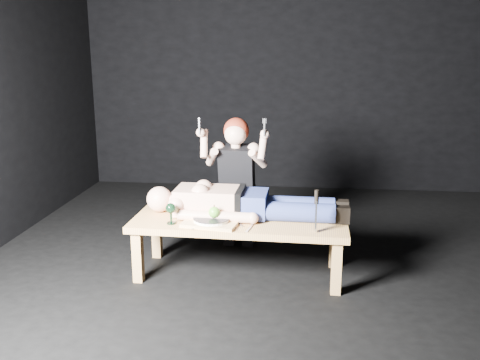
# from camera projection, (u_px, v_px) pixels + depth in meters

# --- Properties ---
(ground) EXTENTS (5.00, 5.00, 0.00)m
(ground) POSITION_uv_depth(u_px,v_px,m) (280.00, 264.00, 4.34)
(ground) COLOR black
(ground) RESTS_ON ground
(back_wall) EXTENTS (5.00, 0.00, 5.00)m
(back_wall) POSITION_uv_depth(u_px,v_px,m) (290.00, 67.00, 6.38)
(back_wall) COLOR black
(back_wall) RESTS_ON ground
(table) EXTENTS (1.66, 0.66, 0.45)m
(table) POSITION_uv_depth(u_px,v_px,m) (239.00, 247.00, 4.11)
(table) COLOR gold
(table) RESTS_ON ground
(lying_man) EXTENTS (1.64, 0.55, 0.26)m
(lying_man) POSITION_uv_depth(u_px,v_px,m) (247.00, 200.00, 4.11)
(lying_man) COLOR tan
(lying_man) RESTS_ON table
(kneeling_woman) EXTENTS (0.68, 0.75, 1.20)m
(kneeling_woman) POSITION_uv_depth(u_px,v_px,m) (238.00, 181.00, 4.59)
(kneeling_woman) COLOR black
(kneeling_woman) RESTS_ON ground
(serving_tray) EXTENTS (0.44, 0.35, 0.02)m
(serving_tray) POSITION_uv_depth(u_px,v_px,m) (211.00, 222.00, 3.95)
(serving_tray) COLOR tan
(serving_tray) RESTS_ON table
(plate) EXTENTS (0.31, 0.31, 0.02)m
(plate) POSITION_uv_depth(u_px,v_px,m) (211.00, 219.00, 3.94)
(plate) COLOR white
(plate) RESTS_ON serving_tray
(apple) EXTENTS (0.09, 0.09, 0.09)m
(apple) POSITION_uv_depth(u_px,v_px,m) (214.00, 212.00, 3.93)
(apple) COLOR #438C1A
(apple) RESTS_ON plate
(goblet) EXTENTS (0.08, 0.08, 0.16)m
(goblet) POSITION_uv_depth(u_px,v_px,m) (171.00, 213.00, 3.93)
(goblet) COLOR black
(goblet) RESTS_ON table
(fork_flat) EXTENTS (0.08, 0.17, 0.01)m
(fork_flat) POSITION_uv_depth(u_px,v_px,m) (191.00, 225.00, 3.90)
(fork_flat) COLOR #B2B2B7
(fork_flat) RESTS_ON table
(knife_flat) EXTENTS (0.05, 0.17, 0.01)m
(knife_flat) POSITION_uv_depth(u_px,v_px,m) (250.00, 228.00, 3.85)
(knife_flat) COLOR #B2B2B7
(knife_flat) RESTS_ON table
(spoon_flat) EXTENTS (0.09, 0.16, 0.01)m
(spoon_flat) POSITION_uv_depth(u_px,v_px,m) (238.00, 223.00, 3.95)
(spoon_flat) COLOR #B2B2B7
(spoon_flat) RESTS_ON table
(carving_knife) EXTENTS (0.04, 0.05, 0.31)m
(carving_knife) POSITION_uv_depth(u_px,v_px,m) (316.00, 211.00, 3.73)
(carving_knife) COLOR #B2B2B7
(carving_knife) RESTS_ON table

